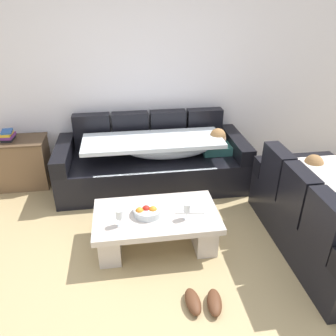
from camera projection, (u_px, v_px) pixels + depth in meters
ground_plane at (158, 275)px, 2.99m from camera, size 14.00×14.00×0.00m
back_wall at (137, 73)px, 4.24m from camera, size 9.00×0.10×2.70m
couch_along_wall at (156, 161)px, 4.28m from camera, size 2.37×0.92×0.88m
couch_near_window at (327, 218)px, 3.20m from camera, size 0.92×1.72×0.88m
coffee_table at (156, 225)px, 3.25m from camera, size 1.20×0.68×0.38m
fruit_bowl at (148, 211)px, 3.16m from camera, size 0.28×0.28×0.10m
wine_glass_near_left at (119, 215)px, 2.97m from camera, size 0.07×0.07×0.17m
wine_glass_near_right at (187, 208)px, 3.06m from camera, size 0.07×0.07×0.17m
open_magazine at (190, 207)px, 3.27m from camera, size 0.31×0.26×0.01m
side_cabinet at (20, 163)px, 4.26m from camera, size 0.72×0.44×0.64m
book_stack_on_cabinet at (8, 135)px, 4.07m from camera, size 0.15×0.21×0.13m
pair_of_shoes at (204, 302)px, 2.68m from camera, size 0.32×0.31×0.09m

